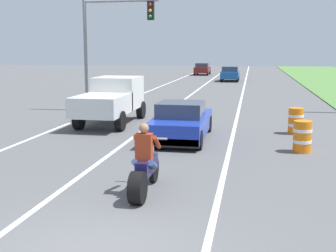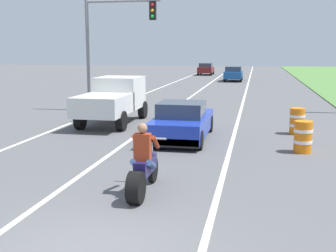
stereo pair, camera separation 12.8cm
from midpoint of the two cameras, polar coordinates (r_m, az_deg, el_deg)
The scene contains 11 objects.
lane_stripe_left_solid at distance 27.26m, azimuth -5.53°, elevation 3.17°, with size 0.14×120.00×0.01m, color white.
lane_stripe_right_solid at distance 26.10m, azimuth 9.80°, elevation 2.77°, with size 0.14×120.00×0.01m, color white.
lane_stripe_centre_dashed at distance 26.44m, azimuth 1.97°, elevation 3.00°, with size 0.14×120.00×0.01m, color white.
motorcycle_with_rider at distance 9.75m, azimuth -2.92°, elevation -5.58°, with size 0.70×2.21×1.62m.
sports_car_blue at distance 15.70m, azimuth 2.10°, elevation 0.51°, with size 1.84×4.30×1.37m.
pickup_truck_left_lane_white at distance 19.14m, azimuth -6.98°, elevation 3.59°, with size 2.02×4.80×1.98m.
traffic_light_mast_near at distance 23.11m, azimuth -7.51°, elevation 11.73°, with size 3.99×0.34×6.00m.
construction_barrel_nearest at distance 14.36m, azimuth 17.43°, elevation -1.34°, with size 0.58×0.58×1.00m.
construction_barrel_mid at distance 17.43m, azimuth 16.67°, elevation 0.62°, with size 0.58×0.58×1.00m.
distant_car_far_ahead at distance 45.32m, azimuth 8.60°, elevation 6.77°, with size 1.80×4.00×1.50m.
distant_car_further_ahead at distance 56.14m, azimuth 5.03°, elevation 7.43°, with size 1.80×4.00×1.50m.
Camera 2 is at (2.56, -5.88, 3.20)m, focal length 46.79 mm.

